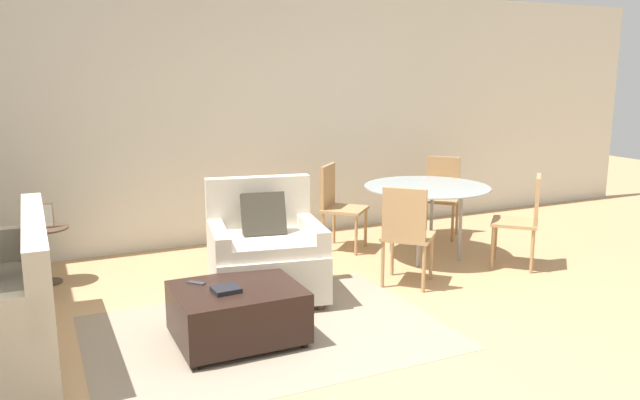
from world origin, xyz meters
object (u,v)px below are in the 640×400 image
object	(u,v)px
tv_remote_primary	(196,283)
dining_chair_far_left	(337,201)
picture_frame	(44,216)
side_table	(47,244)
dining_chair_far_right	(441,191)
dining_chair_near_left	(406,230)
armchair	(265,254)
ottoman	(237,311)
dining_table	(427,193)
book_stack	(226,290)
dining_chair_near_right	(525,215)

from	to	relation	value
tv_remote_primary	dining_chair_far_left	world-z (taller)	dining_chair_far_left
tv_remote_primary	picture_frame	bearing A→B (deg)	118.61
tv_remote_primary	side_table	xyz separation A→B (m)	(-0.92, 1.68, -0.04)
side_table	dining_chair_far_right	size ratio (longest dim) A/B	0.57
side_table	dining_chair_near_left	size ratio (longest dim) A/B	0.57
armchair	dining_chair_far_left	xyz separation A→B (m)	(1.20, 1.07, 0.14)
side_table	dining_chair_far_right	distance (m)	4.17
picture_frame	dining_chair_far_right	size ratio (longest dim) A/B	0.24
ottoman	dining_chair_near_left	bearing A→B (deg)	15.11
armchair	dining_table	world-z (taller)	armchair
picture_frame	book_stack	bearing A→B (deg)	-61.30
side_table	picture_frame	size ratio (longest dim) A/B	2.42
book_stack	ottoman	bearing A→B (deg)	30.68
dining_chair_near_left	dining_chair_near_right	distance (m)	1.34
dining_chair_near_right	dining_chair_far_left	size ratio (longest dim) A/B	1.00
side_table	dining_table	size ratio (longest dim) A/B	0.41
dining_chair_near_right	dining_table	bearing A→B (deg)	135.00
book_stack	dining_chair_near_right	xyz separation A→B (m)	(3.11, 0.51, 0.11)
ottoman	dining_chair_near_left	size ratio (longest dim) A/B	0.95
picture_frame	dining_table	xyz separation A→B (m)	(3.50, -0.76, 0.05)
ottoman	picture_frame	world-z (taller)	picture_frame
tv_remote_primary	dining_chair_near_left	distance (m)	1.93
tv_remote_primary	dining_chair_near_right	xyz separation A→B (m)	(3.25, 0.26, 0.12)
picture_frame	ottoman	bearing A→B (deg)	-58.48
dining_chair_near_left	dining_chair_near_right	world-z (taller)	same
dining_chair_far_left	book_stack	bearing A→B (deg)	-133.79
dining_table	dining_chair_near_right	size ratio (longest dim) A/B	1.39
tv_remote_primary	side_table	size ratio (longest dim) A/B	0.25
side_table	picture_frame	bearing A→B (deg)	-90.00
side_table	dining_chair_near_left	distance (m)	3.18
tv_remote_primary	dining_chair_far_right	world-z (taller)	dining_chair_far_right
picture_frame	dining_table	size ratio (longest dim) A/B	0.17
ottoman	dining_table	size ratio (longest dim) A/B	0.68
tv_remote_primary	dining_chair_near_left	xyz separation A→B (m)	(1.91, 0.26, 0.12)
armchair	ottoman	distance (m)	0.88
dining_chair_near_left	picture_frame	bearing A→B (deg)	153.22
ottoman	dining_chair_near_right	bearing A→B (deg)	8.54
ottoman	dining_chair_near_left	distance (m)	1.76
dining_table	dining_chair_far_left	distance (m)	0.96
dining_chair_near_right	dining_chair_far_left	world-z (taller)	same
book_stack	dining_chair_far_left	distance (m)	2.56
side_table	picture_frame	world-z (taller)	picture_frame
book_stack	dining_table	distance (m)	2.72
book_stack	side_table	xyz separation A→B (m)	(-1.06, 1.94, -0.05)
dining_chair_far_right	dining_chair_near_right	bearing A→B (deg)	-90.00
dining_chair_near_left	dining_chair_far_left	size ratio (longest dim) A/B	1.00
ottoman	book_stack	xyz separation A→B (m)	(-0.09, -0.06, 0.19)
tv_remote_primary	picture_frame	distance (m)	1.93
tv_remote_primary	side_table	world-z (taller)	side_table
tv_remote_primary	dining_chair_far_left	distance (m)	2.49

